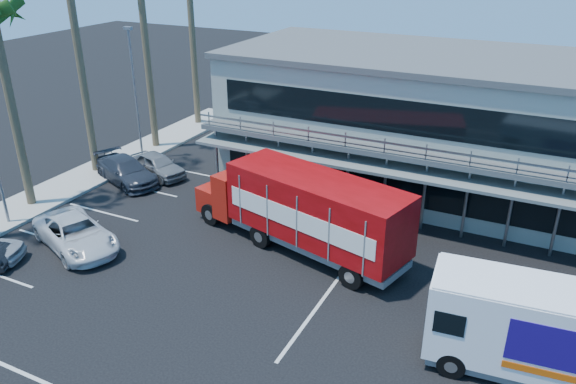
% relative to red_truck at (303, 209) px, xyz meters
% --- Properties ---
extents(ground, '(120.00, 120.00, 0.00)m').
position_rel_red_truck_xyz_m(ground, '(0.34, -5.19, -2.00)').
color(ground, black).
rests_on(ground, ground).
extents(building, '(22.40, 12.00, 7.30)m').
position_rel_red_truck_xyz_m(building, '(3.34, 9.75, 1.66)').
color(building, '#A3AA9C').
rests_on(building, ground).
extents(curb_strip, '(3.00, 32.00, 0.16)m').
position_rel_red_truck_xyz_m(curb_strip, '(-14.66, 0.81, -1.92)').
color(curb_strip, '#A5A399').
rests_on(curb_strip, ground).
extents(light_pole_far, '(0.50, 0.25, 8.09)m').
position_rel_red_truck_xyz_m(light_pole_far, '(-13.86, 5.81, 2.51)').
color(light_pole_far, gray).
rests_on(light_pole_far, ground).
extents(red_truck, '(11.06, 5.16, 3.63)m').
position_rel_red_truck_xyz_m(red_truck, '(0.00, 0.00, 0.00)').
color(red_truck, '#A9170D').
rests_on(red_truck, ground).
extents(white_van, '(6.78, 2.85, 3.23)m').
position_rel_red_truck_xyz_m(white_van, '(9.85, -4.05, -0.29)').
color(white_van, white).
rests_on(white_van, ground).
extents(parked_car_c, '(5.57, 4.06, 1.41)m').
position_rel_red_truck_xyz_m(parked_car_c, '(-9.16, -4.39, -1.29)').
color(parked_car_c, silver).
rests_on(parked_car_c, ground).
extents(parked_car_d, '(5.19, 3.63, 1.40)m').
position_rel_red_truck_xyz_m(parked_car_d, '(-12.16, 2.41, -1.30)').
color(parked_car_d, '#2B303A').
rests_on(parked_car_d, ground).
extents(parked_car_e, '(4.27, 2.70, 1.36)m').
position_rel_red_truck_xyz_m(parked_car_e, '(-11.16, 3.95, -1.32)').
color(parked_car_e, gray).
rests_on(parked_car_e, ground).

